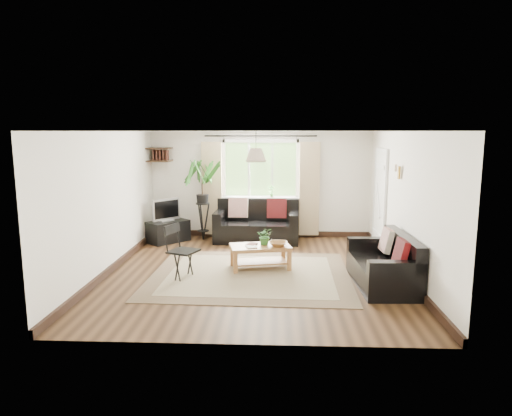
{
  "coord_description": "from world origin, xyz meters",
  "views": [
    {
      "loc": [
        0.36,
        -7.6,
        2.39
      ],
      "look_at": [
        0.0,
        0.4,
        1.05
      ],
      "focal_mm": 32.0,
      "sensor_mm": 36.0,
      "label": 1
    }
  ],
  "objects_px": {
    "coffee_table": "(260,257)",
    "palm_stand": "(203,200)",
    "sofa_right": "(382,261)",
    "tv_stand": "(168,231)",
    "folding_chair": "(184,252)",
    "sofa_back": "(257,222)"
  },
  "relations": [
    {
      "from": "tv_stand",
      "to": "folding_chair",
      "type": "relative_size",
      "value": 0.97
    },
    {
      "from": "sofa_right",
      "to": "palm_stand",
      "type": "relative_size",
      "value": 0.91
    },
    {
      "from": "coffee_table",
      "to": "palm_stand",
      "type": "bearing_deg",
      "value": 122.15
    },
    {
      "from": "sofa_right",
      "to": "folding_chair",
      "type": "height_order",
      "value": "folding_chair"
    },
    {
      "from": "sofa_right",
      "to": "tv_stand",
      "type": "xyz_separation_m",
      "value": [
        -4.04,
        2.69,
        -0.15
      ]
    },
    {
      "from": "sofa_right",
      "to": "tv_stand",
      "type": "distance_m",
      "value": 4.86
    },
    {
      "from": "sofa_right",
      "to": "tv_stand",
      "type": "bearing_deg",
      "value": -125.99
    },
    {
      "from": "palm_stand",
      "to": "folding_chair",
      "type": "xyz_separation_m",
      "value": [
        0.12,
        -2.76,
        -0.45
      ]
    },
    {
      "from": "sofa_back",
      "to": "coffee_table",
      "type": "bearing_deg",
      "value": -83.46
    },
    {
      "from": "sofa_right",
      "to": "folding_chair",
      "type": "distance_m",
      "value": 3.19
    },
    {
      "from": "folding_chair",
      "to": "tv_stand",
      "type": "bearing_deg",
      "value": 40.41
    },
    {
      "from": "sofa_back",
      "to": "tv_stand",
      "type": "xyz_separation_m",
      "value": [
        -1.94,
        -0.14,
        -0.2
      ]
    },
    {
      "from": "sofa_right",
      "to": "palm_stand",
      "type": "height_order",
      "value": "palm_stand"
    },
    {
      "from": "sofa_right",
      "to": "coffee_table",
      "type": "height_order",
      "value": "sofa_right"
    },
    {
      "from": "coffee_table",
      "to": "tv_stand",
      "type": "distance_m",
      "value": 2.84
    },
    {
      "from": "tv_stand",
      "to": "palm_stand",
      "type": "xyz_separation_m",
      "value": [
        0.73,
        0.25,
        0.67
      ]
    },
    {
      "from": "sofa_back",
      "to": "coffee_table",
      "type": "xyz_separation_m",
      "value": [
        0.15,
        -2.06,
        -0.22
      ]
    },
    {
      "from": "sofa_right",
      "to": "coffee_table",
      "type": "distance_m",
      "value": 2.1
    },
    {
      "from": "sofa_right",
      "to": "coffee_table",
      "type": "bearing_deg",
      "value": -114.01
    },
    {
      "from": "sofa_back",
      "to": "sofa_right",
      "type": "bearing_deg",
      "value": -51.13
    },
    {
      "from": "sofa_back",
      "to": "palm_stand",
      "type": "height_order",
      "value": "palm_stand"
    },
    {
      "from": "sofa_right",
      "to": "palm_stand",
      "type": "xyz_separation_m",
      "value": [
        -3.31,
        2.94,
        0.52
      ]
    }
  ]
}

